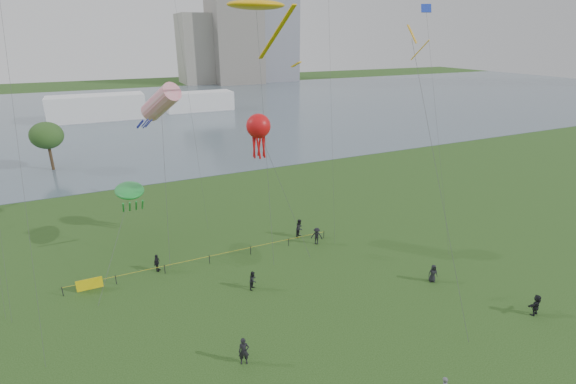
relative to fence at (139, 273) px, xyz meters
name	(u,v)px	position (x,y,z in m)	size (l,w,h in m)	color
ground_plane	(352,355)	(11.53, -15.40, -0.55)	(400.00, 400.00, 0.00)	#1C3B12
lake	(147,113)	(11.53, 84.60, -0.53)	(400.00, 120.00, 0.08)	slate
building_mid	(235,37)	(57.53, 146.60, 18.45)	(20.00, 20.00, 38.00)	slate
building_low	(199,49)	(43.53, 152.60, 13.45)	(16.00, 18.00, 28.00)	gray
pavilion_left	(97,108)	(-0.47, 79.60, 2.45)	(22.00, 8.00, 6.00)	white
pavilion_right	(199,101)	(25.53, 82.60, 1.95)	(18.00, 7.00, 5.00)	white
fence	(139,273)	(0.00, 0.00, 0.00)	(24.07, 0.07, 1.05)	black
spectator_a	(253,280)	(8.33, -5.50, 0.25)	(0.78, 0.61, 1.61)	black
spectator_b	(317,236)	(16.83, -0.79, 0.33)	(1.15, 0.66, 1.77)	black
spectator_c	(157,263)	(1.60, 0.70, 0.25)	(0.94, 0.39, 1.61)	black
spectator_d	(433,273)	(22.48, -10.91, 0.23)	(0.77, 0.50, 1.57)	black
spectator_e	(536,305)	(26.21, -17.59, 0.28)	(1.56, 0.50, 1.68)	black
spectator_f	(244,351)	(4.86, -13.09, 0.38)	(0.68, 0.45, 1.87)	black
spectator_g	(300,228)	(16.04, 1.42, 0.41)	(0.94, 0.73, 1.93)	black
kite_stingray	(257,6)	(12.72, 3.59, 21.47)	(5.28, 10.13, 22.51)	#3F3F42
kite_windsock	(161,102)	(4.18, 6.17, 13.36)	(4.26, 8.09, 15.84)	#3F3F42
kite_creature	(130,191)	(0.46, 5.72, 5.56)	(5.18, 10.71, 6.60)	#3F3F42
kite_octopus	(258,127)	(11.69, 1.18, 11.40)	(4.43, 5.20, 13.13)	#3F3F42
kite_delta	(416,52)	(18.76, -10.26, 17.99)	(1.46, 8.75, 20.29)	#3F3F42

